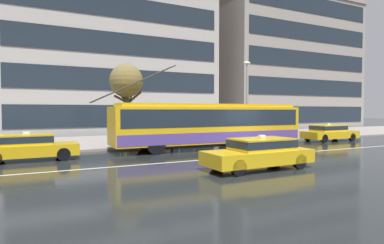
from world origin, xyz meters
name	(u,v)px	position (x,y,z in m)	size (l,w,h in m)	color
ground_plane	(256,152)	(0.00, 0.00, 0.00)	(160.00, 160.00, 0.00)	#202526
sidewalk_slab	(188,138)	(0.00, 9.25, 0.07)	(80.00, 10.00, 0.14)	gray
lane_centre_line	(270,155)	(0.00, -1.20, 0.00)	(72.00, 0.14, 0.01)	silver
trolleybus	(210,124)	(-1.57, 2.65, 1.56)	(13.40, 2.63, 5.06)	yellow
taxi_ahead_of_bus	(329,132)	(9.28, 2.87, 0.70)	(4.70, 1.81, 1.39)	yellow
taxi_queued_behind_bus	(29,146)	(-11.70, 2.28, 0.70)	(4.29, 1.83, 1.39)	gold
taxi_oncoming_near	(259,152)	(-3.09, -4.24, 0.70)	(4.66, 1.85, 1.39)	yellow
bus_shelter	(149,117)	(-4.36, 6.43, 1.97)	(4.12, 1.66, 2.44)	gray
pedestrian_at_shelter	(173,119)	(-2.42, 6.83, 1.79)	(1.45, 1.45, 2.01)	#25152B
pedestrian_approaching_curb	(245,119)	(3.34, 5.82, 1.71)	(1.18, 1.18, 2.01)	black
pedestrian_walking_past	(195,118)	(-0.40, 7.21, 1.83)	(1.20, 1.20, 2.07)	brown
pedestrian_waiting_by_pole	(155,121)	(-4.47, 4.79, 1.69)	(1.48, 1.48, 1.92)	#505542
street_lamp	(247,93)	(2.84, 4.91, 3.71)	(0.60, 0.32, 5.95)	gray
street_tree_bare	(126,82)	(-6.11, 5.80, 4.24)	(2.18, 2.25, 5.30)	#4E4724
office_tower_corner_left	(108,40)	(-4.08, 22.50, 10.54)	(21.58, 14.69, 21.06)	#B2ACA7
office_tower_corner_right	(275,66)	(19.59, 21.32, 8.81)	(20.67, 13.81, 17.61)	gray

